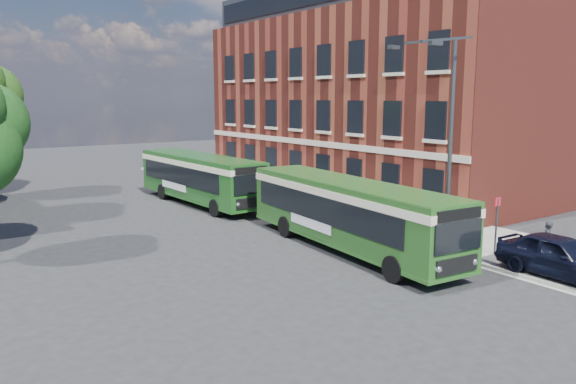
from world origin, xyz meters
TOP-DOWN VIEW (x-y plane):
  - ground at (0.00, 0.00)m, footprint 120.00×120.00m
  - pavement at (7.00, 8.00)m, footprint 6.00×48.00m
  - kerb_line at (3.95, 8.00)m, footprint 0.12×48.00m
  - brick_office at (14.00, 12.00)m, footprint 12.10×26.00m
  - street_lamp at (4.84, -2.00)m, footprint 2.96×2.38m
  - bus_stop_sign at (5.60, -4.20)m, footprint 0.35×0.08m
  - bus_front at (1.38, 0.14)m, footprint 3.54×12.61m
  - bus_rear at (0.87, 13.41)m, footprint 3.03×11.66m
  - parked_car at (4.91, -7.37)m, footprint 1.97×4.61m
  - pedestrian_a at (6.30, -6.00)m, footprint 0.69×0.56m
  - pedestrian_b at (6.19, -0.74)m, footprint 0.85×0.69m

SIDE VIEW (x-z plane):
  - ground at x=0.00m, z-range 0.00..0.00m
  - kerb_line at x=3.95m, z-range 0.00..0.01m
  - pavement at x=7.00m, z-range 0.00..0.15m
  - parked_car at x=4.91m, z-range 0.15..1.70m
  - pedestrian_b at x=6.19m, z-range 0.15..1.78m
  - pedestrian_a at x=6.30m, z-range 0.15..1.78m
  - bus_stop_sign at x=5.60m, z-range 0.25..2.77m
  - bus_rear at x=0.87m, z-range 0.32..3.34m
  - bus_front at x=1.38m, z-range 0.32..3.34m
  - street_lamp at x=4.84m, z-range 0.29..9.29m
  - brick_office at x=14.00m, z-range -0.13..14.07m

